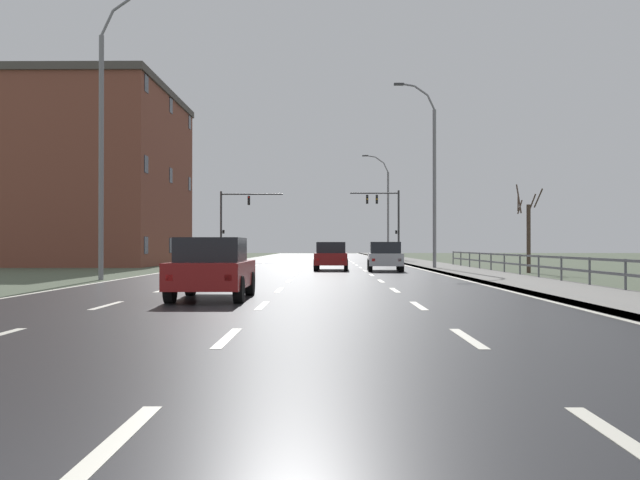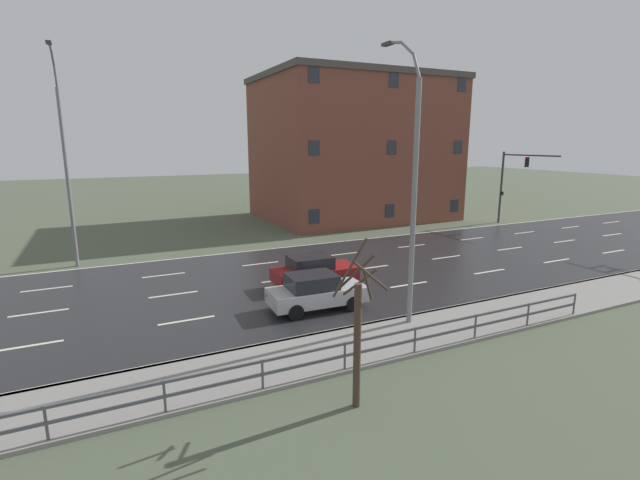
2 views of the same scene
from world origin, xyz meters
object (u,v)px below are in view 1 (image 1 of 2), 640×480
car_near_left (331,256)px  traffic_signal_left (233,215)px  street_lamp_midground (432,178)px  street_lamp_distant (386,208)px  car_far_left (385,256)px  car_far_right (213,268)px  traffic_signal_right (387,213)px  brick_building (85,177)px  street_lamp_left_bank (106,138)px

car_near_left → traffic_signal_left: bearing=112.2°
street_lamp_midground → street_lamp_distant: (-0.04, 29.93, -0.12)m
car_near_left → car_far_left: bearing=-21.8°
street_lamp_distant → car_far_right: size_ratio=2.56×
traffic_signal_right → car_near_left: 24.78m
car_near_left → brick_building: bearing=147.0°
car_near_left → car_far_right: bearing=-97.2°
car_far_left → brick_building: (-20.95, 13.59, 5.59)m
car_near_left → car_far_left: size_ratio=0.99×
street_lamp_distant → car_far_right: 52.89m
brick_building → street_lamp_distant: bearing=38.5°
traffic_signal_right → car_near_left: size_ratio=1.54×
car_far_right → brick_building: (-14.96, 33.04, 5.59)m
street_lamp_midground → car_far_left: (-2.91, -2.58, -4.46)m
street_lamp_distant → car_far_left: street_lamp_distant is taller
street_lamp_left_bank → car_far_right: size_ratio=2.84×
street_lamp_midground → car_near_left: bearing=-166.8°
traffic_signal_right → car_near_left: bearing=-102.2°
street_lamp_distant → car_near_left: (-5.74, -31.28, -4.34)m
car_far_right → car_near_left: size_ratio=0.99×
street_lamp_midground → traffic_signal_right: size_ratio=1.69×
car_far_left → street_lamp_left_bank: bearing=-139.5°
street_lamp_midground → car_far_left: bearing=-138.4°
street_lamp_left_bank → traffic_signal_left: bearing=89.1°
traffic_signal_left → street_lamp_midground: bearing=-55.8°
street_lamp_distant → street_lamp_left_bank: bearing=-109.5°
brick_building → traffic_signal_right: bearing=26.5°
street_lamp_midground → street_lamp_left_bank: size_ratio=0.92×
traffic_signal_left → car_near_left: 24.26m
street_lamp_left_bank → car_near_left: 14.82m
street_lamp_distant → car_far_right: street_lamp_distant is taller
traffic_signal_right → traffic_signal_left: 13.84m
street_lamp_distant → traffic_signal_right: street_lamp_distant is taller
street_lamp_left_bank → car_near_left: size_ratio=2.82×
street_lamp_left_bank → car_far_left: size_ratio=2.80×
brick_building → traffic_signal_left: bearing=46.7°
car_far_right → car_near_left: (3.13, 20.68, 0.00)m
street_lamp_distant → street_lamp_midground: bearing=-89.9°
traffic_signal_right → traffic_signal_left: bearing=-173.7°
street_lamp_distant → car_far_left: bearing=-95.0°
brick_building → car_far_left: bearing=-33.0°
traffic_signal_left → car_far_right: size_ratio=1.50×
traffic_signal_left → car_far_left: size_ratio=1.48×
street_lamp_left_bank → car_far_right: (5.98, -10.06, -4.88)m
brick_building → street_lamp_left_bank: bearing=-68.7°
car_far_right → car_near_left: 20.91m
street_lamp_midground → car_far_left: size_ratio=2.58×
street_lamp_midground → traffic_signal_right: 22.65m
brick_building → street_lamp_midground: bearing=-24.8°
traffic_signal_left → traffic_signal_right: bearing=6.3°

